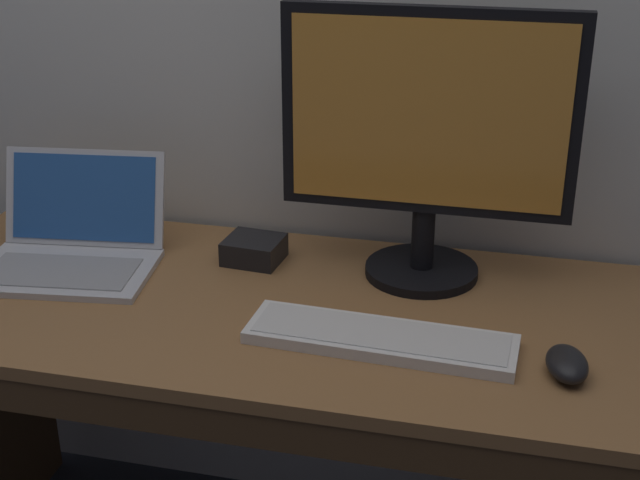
# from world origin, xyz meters

# --- Properties ---
(desk) EXTENTS (1.49, 0.67, 0.75)m
(desk) POSITION_xyz_m (0.00, -0.01, 0.50)
(desk) COLOR olive
(desk) RESTS_ON ground
(laptop_silver) EXTENTS (0.39, 0.35, 0.21)m
(laptop_silver) POSITION_xyz_m (-0.44, 0.07, 0.79)
(laptop_silver) COLOR silver
(laptop_silver) RESTS_ON desk
(external_monitor) EXTENTS (0.57, 0.23, 0.55)m
(external_monitor) POSITION_xyz_m (0.28, 0.17, 1.04)
(external_monitor) COLOR black
(external_monitor) RESTS_ON desk
(wired_keyboard) EXTENTS (0.48, 0.15, 0.02)m
(wired_keyboard) POSITION_xyz_m (0.25, -0.11, 0.76)
(wired_keyboard) COLOR white
(wired_keyboard) RESTS_ON desk
(computer_mouse) EXTENTS (0.09, 0.12, 0.04)m
(computer_mouse) POSITION_xyz_m (0.57, -0.14, 0.77)
(computer_mouse) COLOR black
(computer_mouse) RESTS_ON desk
(external_drive_box) EXTENTS (0.13, 0.12, 0.05)m
(external_drive_box) POSITION_xyz_m (-0.07, 0.17, 0.77)
(external_drive_box) COLOR black
(external_drive_box) RESTS_ON desk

